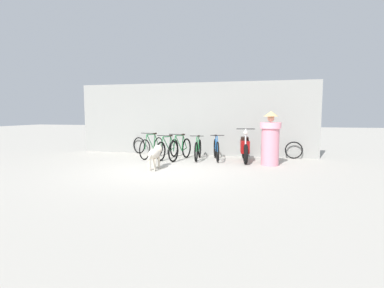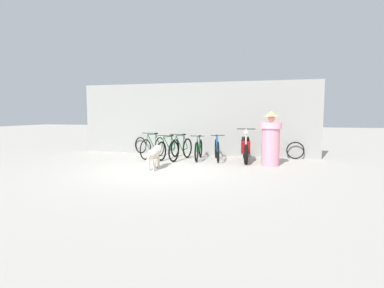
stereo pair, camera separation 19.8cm
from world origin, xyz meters
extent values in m
plane|color=#ADA89E|center=(0.00, 0.00, 0.00)|extent=(60.00, 60.00, 0.00)
cube|color=gray|center=(0.00, 3.57, 1.38)|extent=(9.28, 0.20, 2.76)
torus|color=black|center=(-1.25, 1.83, 0.35)|extent=(0.14, 0.71, 0.71)
torus|color=black|center=(-1.11, 2.82, 0.35)|extent=(0.14, 0.71, 0.71)
cylinder|color=#1E7238|center=(-1.20, 2.21, 0.58)|extent=(0.10, 0.49, 0.58)
cylinder|color=#1E7238|center=(-1.16, 2.50, 0.57)|extent=(0.05, 0.13, 0.54)
cylinder|color=#1E7238|center=(-1.19, 2.26, 0.85)|extent=(0.11, 0.57, 0.06)
cylinder|color=#1E7238|center=(-1.14, 2.63, 0.33)|extent=(0.08, 0.38, 0.08)
cylinder|color=#1E7238|center=(-1.13, 2.68, 0.59)|extent=(0.07, 0.30, 0.49)
cylinder|color=#1E7238|center=(-1.24, 1.91, 0.61)|extent=(0.05, 0.18, 0.52)
cube|color=black|center=(-1.15, 2.55, 0.86)|extent=(0.09, 0.19, 0.05)
cylinder|color=black|center=(-1.23, 1.98, 0.91)|extent=(0.46, 0.09, 0.02)
torus|color=black|center=(-0.63, 1.72, 0.33)|extent=(0.14, 0.66, 0.66)
torus|color=black|center=(-0.49, 2.77, 0.33)|extent=(0.14, 0.66, 0.66)
cylinder|color=#1E7238|center=(-0.58, 2.13, 0.54)|extent=(0.10, 0.52, 0.54)
cylinder|color=#1E7238|center=(-0.54, 2.43, 0.52)|extent=(0.05, 0.14, 0.50)
cylinder|color=#1E7238|center=(-0.57, 2.18, 0.79)|extent=(0.11, 0.61, 0.06)
cylinder|color=#1E7238|center=(-0.52, 2.58, 0.30)|extent=(0.08, 0.40, 0.08)
cylinder|color=#1E7238|center=(-0.51, 2.63, 0.55)|extent=(0.07, 0.32, 0.46)
cylinder|color=#1E7238|center=(-0.62, 1.80, 0.57)|extent=(0.05, 0.19, 0.48)
cube|color=black|center=(-0.53, 2.48, 0.80)|extent=(0.09, 0.19, 0.05)
cylinder|color=black|center=(-0.61, 1.88, 0.84)|extent=(0.46, 0.09, 0.02)
torus|color=black|center=(-0.16, 1.62, 0.35)|extent=(0.17, 0.70, 0.70)
torus|color=black|center=(0.02, 2.64, 0.35)|extent=(0.17, 0.70, 0.70)
cylinder|color=#1E7238|center=(-0.09, 2.02, 0.58)|extent=(0.11, 0.51, 0.58)
cylinder|color=#1E7238|center=(-0.04, 2.31, 0.56)|extent=(0.05, 0.13, 0.53)
cylinder|color=#1E7238|center=(-0.08, 2.07, 0.84)|extent=(0.13, 0.59, 0.06)
cylinder|color=#1E7238|center=(-0.01, 2.45, 0.33)|extent=(0.09, 0.39, 0.08)
cylinder|color=#1E7238|center=(-0.01, 2.50, 0.59)|extent=(0.08, 0.31, 0.49)
cylinder|color=#1E7238|center=(-0.14, 1.70, 0.61)|extent=(0.06, 0.18, 0.52)
cube|color=black|center=(-0.03, 2.36, 0.86)|extent=(0.10, 0.19, 0.05)
cylinder|color=black|center=(-0.13, 1.77, 0.90)|extent=(0.46, 0.10, 0.02)
torus|color=black|center=(0.57, 1.82, 0.33)|extent=(0.12, 0.66, 0.66)
torus|color=black|center=(0.46, 2.84, 0.33)|extent=(0.12, 0.66, 0.66)
cylinder|color=#1E7238|center=(0.53, 2.21, 0.54)|extent=(0.08, 0.51, 0.55)
cylinder|color=#1E7238|center=(0.49, 2.51, 0.53)|extent=(0.04, 0.13, 0.50)
cylinder|color=#1E7238|center=(0.52, 2.26, 0.79)|extent=(0.09, 0.59, 0.06)
cylinder|color=#1E7238|center=(0.48, 2.65, 0.30)|extent=(0.07, 0.39, 0.08)
cylinder|color=#1E7238|center=(0.47, 2.70, 0.55)|extent=(0.06, 0.31, 0.46)
cylinder|color=#1E7238|center=(0.56, 1.90, 0.57)|extent=(0.05, 0.18, 0.49)
cube|color=black|center=(0.49, 2.56, 0.80)|extent=(0.09, 0.19, 0.05)
cylinder|color=black|center=(0.55, 1.97, 0.85)|extent=(0.46, 0.07, 0.02)
torus|color=black|center=(1.27, 1.91, 0.34)|extent=(0.22, 0.67, 0.68)
torus|color=black|center=(1.02, 2.87, 0.34)|extent=(0.22, 0.67, 0.68)
cylinder|color=#1959A5|center=(1.17, 2.28, 0.56)|extent=(0.15, 0.48, 0.56)
cylinder|color=#1959A5|center=(1.10, 2.56, 0.54)|extent=(0.06, 0.13, 0.52)
cylinder|color=#1959A5|center=(1.16, 2.33, 0.82)|extent=(0.17, 0.56, 0.06)
cylinder|color=#1959A5|center=(1.07, 2.69, 0.31)|extent=(0.12, 0.37, 0.08)
cylinder|color=#1959A5|center=(1.05, 2.74, 0.57)|extent=(0.10, 0.29, 0.47)
cylinder|color=#1959A5|center=(1.25, 1.98, 0.59)|extent=(0.07, 0.18, 0.50)
cube|color=black|center=(1.09, 2.61, 0.83)|extent=(0.11, 0.19, 0.05)
cylinder|color=black|center=(1.23, 2.05, 0.87)|extent=(0.45, 0.14, 0.02)
torus|color=black|center=(2.19, 1.73, 0.32)|extent=(0.19, 0.65, 0.64)
torus|color=black|center=(2.03, 2.97, 0.32)|extent=(0.19, 0.65, 0.64)
cube|color=maroon|center=(2.11, 2.35, 0.50)|extent=(0.37, 0.81, 0.40)
cube|color=black|center=(2.09, 2.49, 0.75)|extent=(0.30, 0.53, 0.10)
cylinder|color=silver|center=(2.16, 1.96, 0.80)|extent=(0.07, 0.15, 0.61)
cylinder|color=silver|center=(2.18, 1.82, 0.41)|extent=(0.07, 0.22, 0.21)
cylinder|color=black|center=(2.15, 2.01, 1.10)|extent=(0.58, 0.10, 0.03)
sphere|color=silver|center=(2.16, 1.98, 0.98)|extent=(0.16, 0.16, 0.14)
ellipsoid|color=beige|center=(-0.30, 0.25, 0.44)|extent=(0.37, 0.72, 0.30)
cylinder|color=beige|center=(-0.40, 0.45, 0.16)|extent=(0.07, 0.07, 0.32)
cylinder|color=beige|center=(-0.23, 0.47, 0.16)|extent=(0.07, 0.07, 0.32)
cylinder|color=beige|center=(-0.36, 0.02, 0.16)|extent=(0.07, 0.07, 0.32)
cylinder|color=beige|center=(-0.19, 0.04, 0.16)|extent=(0.07, 0.07, 0.32)
sphere|color=beige|center=(-0.34, 0.66, 0.52)|extent=(0.28, 0.28, 0.26)
ellipsoid|color=beige|center=(-0.35, 0.77, 0.50)|extent=(0.12, 0.15, 0.10)
cylinder|color=beige|center=(-0.25, -0.22, 0.41)|extent=(0.08, 0.30, 0.16)
cylinder|color=pink|center=(2.92, 1.74, 0.66)|extent=(0.61, 0.61, 1.32)
cylinder|color=#FFA0B2|center=(2.92, 1.74, 1.23)|extent=(0.72, 0.72, 0.18)
sphere|color=tan|center=(2.92, 1.74, 1.44)|extent=(0.24, 0.24, 0.21)
cone|color=tan|center=(2.92, 1.74, 1.58)|extent=(0.52, 0.52, 0.16)
torus|color=black|center=(-2.13, 3.32, 0.33)|extent=(0.62, 0.29, 0.65)
torus|color=black|center=(3.75, 3.32, 0.30)|extent=(0.61, 0.05, 0.61)
camera|label=1|loc=(2.80, -7.70, 1.58)|focal=28.00mm
camera|label=2|loc=(2.99, -7.65, 1.58)|focal=28.00mm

